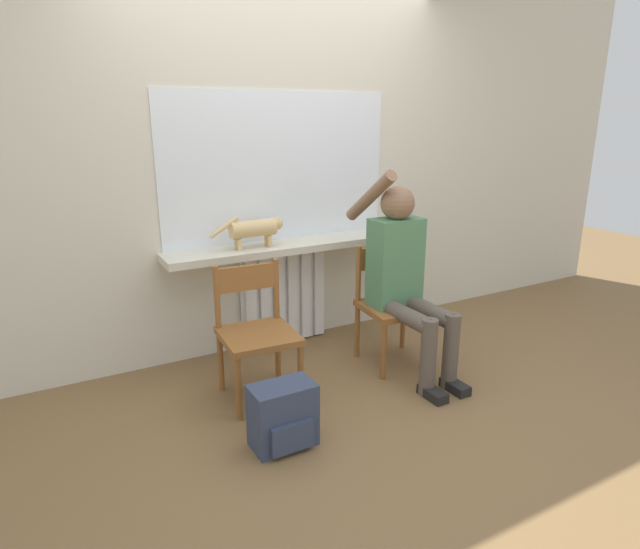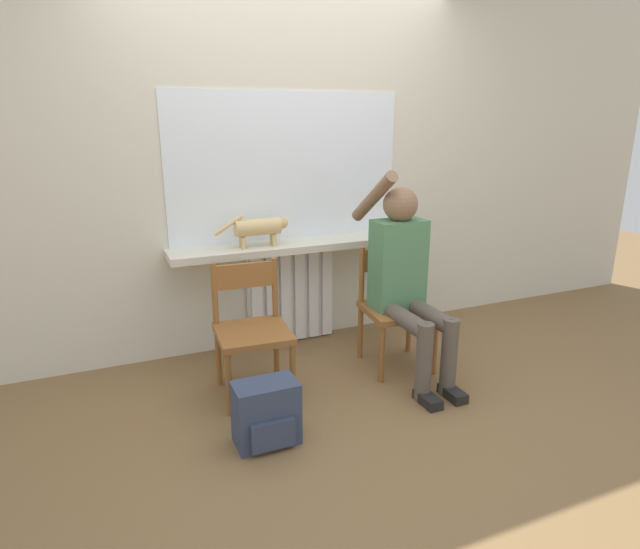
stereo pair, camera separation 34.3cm
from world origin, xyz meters
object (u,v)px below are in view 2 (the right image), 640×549
object	(u,v)px
chair_right	(395,306)
cat	(259,227)
backpack	(266,414)
chair_left	(251,328)
person	(406,275)

from	to	relation	value
chair_right	cat	bearing A→B (deg)	151.66
cat	backpack	world-z (taller)	cat
chair_right	chair_left	bearing A→B (deg)	-173.89
chair_left	person	bearing A→B (deg)	-2.88
chair_left	backpack	size ratio (longest dim) A/B	2.37
backpack	cat	bearing A→B (deg)	73.63
chair_left	chair_right	bearing A→B (deg)	3.93
chair_right	backpack	world-z (taller)	chair_right
chair_left	person	xyz separation A→B (m)	(1.00, -0.12, 0.25)
chair_right	person	size ratio (longest dim) A/B	0.60
chair_right	backpack	size ratio (longest dim) A/B	2.37
chair_right	cat	distance (m)	1.06
chair_left	person	distance (m)	1.04
person	cat	xyz separation A→B (m)	(-0.77, 0.65, 0.25)
chair_right	cat	world-z (taller)	cat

